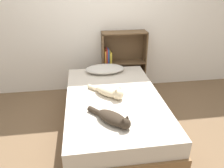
% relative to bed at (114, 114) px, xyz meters
% --- Properties ---
extents(ground_plane, '(8.00, 8.00, 0.00)m').
position_rel_bed_xyz_m(ground_plane, '(0.00, 0.00, -0.27)').
color(ground_plane, brown).
extents(wall_back, '(8.00, 0.06, 2.50)m').
position_rel_bed_xyz_m(wall_back, '(0.00, 1.35, 0.98)').
color(wall_back, white).
rests_on(wall_back, ground_plane).
extents(bed, '(1.23, 1.98, 0.54)m').
position_rel_bed_xyz_m(bed, '(0.00, 0.00, 0.00)').
color(bed, brown).
rests_on(bed, ground_plane).
extents(pillow, '(0.61, 0.36, 0.11)m').
position_rel_bed_xyz_m(pillow, '(-0.02, 0.78, 0.33)').
color(pillow, beige).
rests_on(pillow, bed).
extents(cat_light, '(0.44, 0.45, 0.16)m').
position_rel_bed_xyz_m(cat_light, '(-0.05, 0.01, 0.34)').
color(cat_light, beige).
rests_on(cat_light, bed).
extents(cat_dark, '(0.45, 0.48, 0.14)m').
position_rel_bed_xyz_m(cat_dark, '(-0.09, -0.55, 0.33)').
color(cat_dark, '#33281E').
rests_on(cat_dark, bed).
extents(bookshelf, '(0.77, 0.26, 1.08)m').
position_rel_bed_xyz_m(bookshelf, '(0.33, 1.23, 0.28)').
color(bookshelf, brown).
rests_on(bookshelf, ground_plane).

